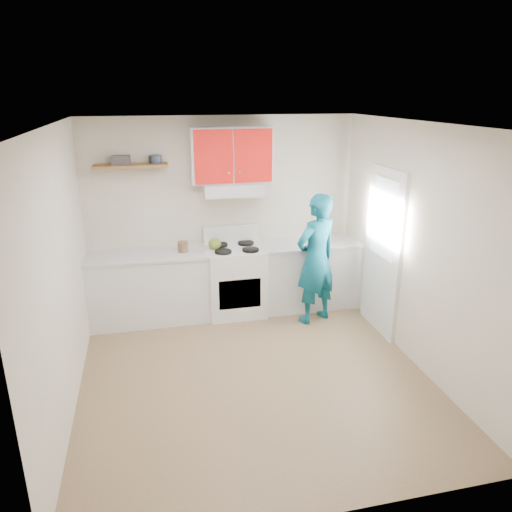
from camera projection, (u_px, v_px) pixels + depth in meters
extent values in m
plane|color=brown|center=(254.00, 374.00, 5.19)|extent=(3.80, 3.80, 0.00)
cube|color=white|center=(254.00, 124.00, 4.35)|extent=(3.60, 3.80, 0.04)
cube|color=beige|center=(223.00, 215.00, 6.53)|extent=(3.60, 0.04, 2.60)
cube|color=beige|center=(321.00, 358.00, 3.02)|extent=(3.60, 0.04, 2.60)
cube|color=beige|center=(61.00, 275.00, 4.39)|extent=(0.04, 3.80, 2.60)
cube|color=beige|center=(418.00, 248.00, 5.16)|extent=(0.04, 3.80, 2.60)
cube|color=white|center=(383.00, 252.00, 5.89)|extent=(0.05, 0.85, 2.05)
cube|color=white|center=(384.00, 218.00, 5.74)|extent=(0.01, 0.55, 0.95)
cube|color=silver|center=(149.00, 288.00, 6.30)|extent=(1.52, 0.60, 0.90)
cube|color=silver|center=(308.00, 275.00, 6.77)|extent=(1.32, 0.60, 0.90)
cube|color=white|center=(235.00, 281.00, 6.52)|extent=(0.76, 0.65, 0.92)
cube|color=silver|center=(233.00, 189.00, 6.22)|extent=(0.76, 0.44, 0.15)
cube|color=red|center=(231.00, 155.00, 6.13)|extent=(1.02, 0.33, 0.70)
cube|color=brown|center=(131.00, 166.00, 5.91)|extent=(0.90, 0.30, 0.04)
cube|color=#433B3F|center=(121.00, 160.00, 5.86)|extent=(0.23, 0.18, 0.11)
cylinder|color=#333D4C|center=(155.00, 159.00, 5.98)|extent=(0.21, 0.21, 0.10)
ellipsoid|color=olive|center=(215.00, 244.00, 6.33)|extent=(0.20, 0.20, 0.14)
cylinder|color=brown|center=(183.00, 248.00, 6.21)|extent=(0.15, 0.15, 0.16)
cube|color=olive|center=(295.00, 244.00, 6.61)|extent=(0.32, 0.25, 0.02)
cube|color=#B01412|center=(336.00, 244.00, 6.62)|extent=(0.34, 0.30, 0.01)
imported|color=#0B5568|center=(316.00, 259.00, 6.16)|extent=(0.73, 0.62, 1.70)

